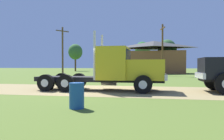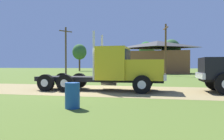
{
  "view_description": "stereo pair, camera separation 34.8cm",
  "coord_description": "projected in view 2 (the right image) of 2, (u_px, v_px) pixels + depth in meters",
  "views": [
    {
      "loc": [
        4.28,
        -13.23,
        1.54
      ],
      "look_at": [
        1.68,
        0.98,
        1.23
      ],
      "focal_mm": 35.16,
      "sensor_mm": 36.0,
      "label": 1
    },
    {
      "loc": [
        4.62,
        -13.17,
        1.54
      ],
      "look_at": [
        1.68,
        0.98,
        1.23
      ],
      "focal_mm": 35.16,
      "sensor_mm": 36.0,
      "label": 2
    }
  ],
  "objects": [
    {
      "name": "utility_pole_far",
      "position": [
        166.0,
        48.0,
        31.59
      ],
      "size": [
        0.63,
        2.18,
        7.5
      ],
      "color": "brown",
      "rests_on": "ground_plane"
    },
    {
      "name": "ground_plane",
      "position": [
        83.0,
        90.0,
        13.86
      ],
      "size": [
        200.0,
        200.0,
        0.0
      ],
      "primitive_type": "plane",
      "color": "#526826"
    },
    {
      "name": "tree_right",
      "position": [
        171.0,
        50.0,
        43.24
      ],
      "size": [
        3.71,
        3.71,
        6.66
      ],
      "color": "#513823",
      "rests_on": "ground_plane"
    },
    {
      "name": "tree_mid",
      "position": [
        147.0,
        50.0,
        54.41
      ],
      "size": [
        3.78,
        3.78,
        7.43
      ],
      "color": "#513823",
      "rests_on": "ground_plane"
    },
    {
      "name": "steel_barrel",
      "position": [
        72.0,
        95.0,
        7.85
      ],
      "size": [
        0.53,
        0.53,
        0.92
      ],
      "primitive_type": "cylinder",
      "color": "#19478C",
      "rests_on": "ground_plane"
    },
    {
      "name": "truck_foreground_white",
      "position": [
        117.0,
        70.0,
        13.24
      ],
      "size": [
        8.02,
        2.71,
        3.52
      ],
      "color": "black",
      "rests_on": "ground_plane"
    },
    {
      "name": "utility_pole_near",
      "position": [
        66.0,
        50.0,
        33.08
      ],
      "size": [
        1.33,
        1.91,
        7.28
      ],
      "color": "brown",
      "rests_on": "ground_plane"
    },
    {
      "name": "shed_building",
      "position": [
        158.0,
        58.0,
        42.48
      ],
      "size": [
        12.05,
        7.75,
        6.29
      ],
      "color": "brown",
      "rests_on": "ground_plane"
    },
    {
      "name": "tree_left",
      "position": [
        79.0,
        52.0,
        58.96
      ],
      "size": [
        3.79,
        3.79,
        7.23
      ],
      "color": "#513823",
      "rests_on": "ground_plane"
    },
    {
      "name": "dirt_track",
      "position": [
        83.0,
        90.0,
        13.86
      ],
      "size": [
        120.0,
        5.9,
        0.01
      ],
      "primitive_type": "cube",
      "color": "#958051",
      "rests_on": "ground_plane"
    }
  ]
}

